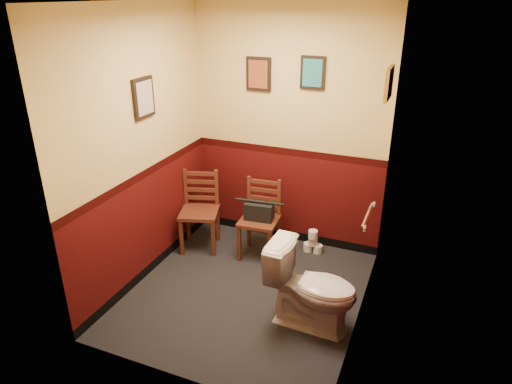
{
  "coord_description": "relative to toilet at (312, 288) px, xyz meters",
  "views": [
    {
      "loc": [
        1.51,
        -3.46,
        2.77
      ],
      "look_at": [
        0.0,
        0.25,
        1.0
      ],
      "focal_mm": 32.0,
      "sensor_mm": 36.0,
      "label": 1
    }
  ],
  "objects": [
    {
      "name": "toilet_brush",
      "position": [
        0.18,
        0.24,
        -0.33
      ],
      "size": [
        0.11,
        0.11,
        0.41
      ],
      "color": "silver",
      "rests_on": "floor"
    },
    {
      "name": "wall_right",
      "position": [
        0.38,
        0.22,
        0.96
      ],
      "size": [
        0.0,
        2.4,
        2.7
      ],
      "primitive_type": "cube",
      "rotation": [
        1.57,
        0.0,
        -1.57
      ],
      "color": "#3F0A0A",
      "rests_on": "ground"
    },
    {
      "name": "chair_left",
      "position": [
        -1.58,
        0.87,
        0.06
      ],
      "size": [
        0.53,
        0.53,
        0.9
      ],
      "rotation": [
        0.0,
        0.0,
        0.32
      ],
      "color": "#58281A",
      "rests_on": "floor"
    },
    {
      "name": "wall_back",
      "position": [
        -0.72,
        1.42,
        0.96
      ],
      "size": [
        2.2,
        0.0,
        2.7
      ],
      "primitive_type": "cube",
      "rotation": [
        1.57,
        0.0,
        0.0
      ],
      "color": "#3F0A0A",
      "rests_on": "ground"
    },
    {
      "name": "chair_right",
      "position": [
        -0.87,
        0.96,
        0.05
      ],
      "size": [
        0.44,
        0.44,
        0.88
      ],
      "rotation": [
        0.0,
        0.0,
        0.08
      ],
      "color": "#58281A",
      "rests_on": "floor"
    },
    {
      "name": "wall_front",
      "position": [
        -0.72,
        -0.98,
        0.96
      ],
      "size": [
        2.2,
        0.0,
        2.7
      ],
      "primitive_type": "cube",
      "rotation": [
        -1.57,
        0.0,
        0.0
      ],
      "color": "#3F0A0A",
      "rests_on": "ground"
    },
    {
      "name": "ceiling",
      "position": [
        -0.72,
        0.22,
        2.31
      ],
      "size": [
        2.2,
        2.4,
        0.0
      ],
      "primitive_type": "cube",
      "rotation": [
        3.14,
        0.0,
        0.0
      ],
      "color": "silver",
      "rests_on": "ground"
    },
    {
      "name": "framed_print_right",
      "position": [
        0.36,
        0.82,
        1.66
      ],
      "size": [
        0.04,
        0.34,
        0.28
      ],
      "color": "olive",
      "rests_on": "wall_right"
    },
    {
      "name": "framed_print_left",
      "position": [
        -1.8,
        0.32,
        1.46
      ],
      "size": [
        0.04,
        0.3,
        0.38
      ],
      "color": "black",
      "rests_on": "wall_left"
    },
    {
      "name": "tp_stack",
      "position": [
        -0.32,
        1.22,
        -0.27
      ],
      "size": [
        0.22,
        0.13,
        0.29
      ],
      "color": "silver",
      "rests_on": "floor"
    },
    {
      "name": "grab_bar",
      "position": [
        0.35,
        0.47,
        0.56
      ],
      "size": [
        0.05,
        0.56,
        0.06
      ],
      "color": "silver",
      "rests_on": "wall_right"
    },
    {
      "name": "toilet",
      "position": [
        0.0,
        0.0,
        0.0
      ],
      "size": [
        0.82,
        0.48,
        0.78
      ],
      "primitive_type": "imported",
      "rotation": [
        0.0,
        0.0,
        1.53
      ],
      "color": "white",
      "rests_on": "floor"
    },
    {
      "name": "floor",
      "position": [
        -0.72,
        0.22,
        -0.39
      ],
      "size": [
        2.2,
        2.4,
        0.0
      ],
      "primitive_type": "cube",
      "color": "black",
      "rests_on": "ground"
    },
    {
      "name": "handbag",
      "position": [
        -0.87,
        0.92,
        0.17
      ],
      "size": [
        0.33,
        0.19,
        0.23
      ],
      "rotation": [
        0.0,
        0.0,
        0.1
      ],
      "color": "black",
      "rests_on": "chair_right"
    },
    {
      "name": "framed_print_back_b",
      "position": [
        -0.47,
        1.4,
        1.61
      ],
      "size": [
        0.26,
        0.04,
        0.34
      ],
      "color": "black",
      "rests_on": "wall_back"
    },
    {
      "name": "wall_left",
      "position": [
        -1.82,
        0.22,
        0.96
      ],
      "size": [
        0.0,
        2.4,
        2.7
      ],
      "primitive_type": "cube",
      "rotation": [
        1.57,
        0.0,
        1.57
      ],
      "color": "#3F0A0A",
      "rests_on": "ground"
    },
    {
      "name": "framed_print_back_a",
      "position": [
        -1.07,
        1.4,
        1.56
      ],
      "size": [
        0.28,
        0.04,
        0.36
      ],
      "color": "black",
      "rests_on": "wall_back"
    }
  ]
}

